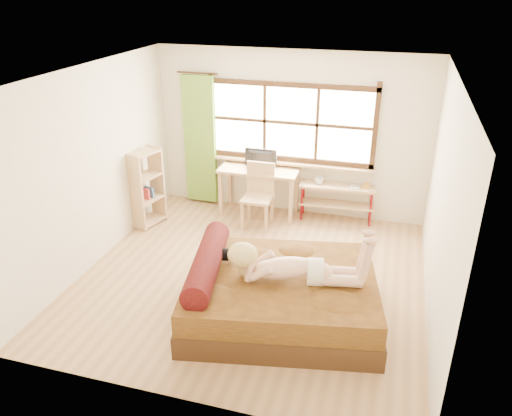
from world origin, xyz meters
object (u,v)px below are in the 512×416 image
(bed, at_px, (276,294))
(desk, at_px, (259,175))
(bookshelf, at_px, (146,188))
(woman, at_px, (294,255))
(kitten, at_px, (225,253))
(pipe_shelf, at_px, (338,195))
(chair, at_px, (259,191))

(bed, relative_size, desk, 1.92)
(desk, relative_size, bookshelf, 1.05)
(woman, height_order, kitten, woman)
(woman, distance_m, desk, 2.95)
(kitten, relative_size, desk, 0.25)
(desk, bearing_deg, pipe_shelf, 4.97)
(desk, distance_m, chair, 0.40)
(kitten, xyz_separation_m, desk, (-0.30, 2.55, 0.02))
(bed, bearing_deg, chair, 99.71)
(kitten, bearing_deg, bookshelf, 127.83)
(bed, relative_size, bookshelf, 2.02)
(pipe_shelf, bearing_deg, woman, -96.40)
(bed, xyz_separation_m, chair, (-0.86, 2.31, 0.27))
(bed, distance_m, desk, 2.86)
(desk, height_order, bookshelf, bookshelf)
(kitten, relative_size, chair, 0.33)
(woman, bearing_deg, chair, 103.66)
(bed, relative_size, pipe_shelf, 2.03)
(woman, bearing_deg, kitten, 159.47)
(kitten, distance_m, chair, 2.21)
(pipe_shelf, bearing_deg, chair, -161.98)
(woman, relative_size, bookshelf, 1.25)
(kitten, bearing_deg, pipe_shelf, 58.56)
(woman, height_order, pipe_shelf, woman)
(woman, xyz_separation_m, chair, (-1.07, 2.35, -0.32))
(bed, xyz_separation_m, pipe_shelf, (0.34, 2.79, 0.15))
(bed, relative_size, chair, 2.45)
(bed, xyz_separation_m, desk, (-0.96, 2.67, 0.41))
(kitten, distance_m, pipe_shelf, 2.87)
(woman, xyz_separation_m, bookshelf, (-2.79, 1.85, -0.25))
(kitten, xyz_separation_m, chair, (-0.20, 2.20, -0.12))
(bed, height_order, kitten, bed)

